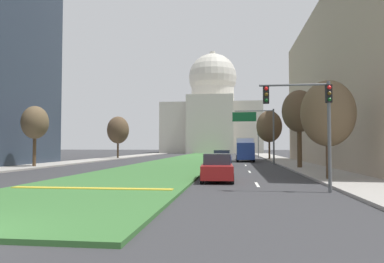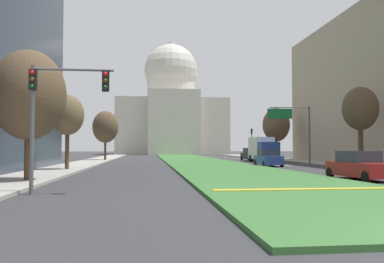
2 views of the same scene
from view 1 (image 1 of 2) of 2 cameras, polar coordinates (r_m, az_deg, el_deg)
ground_plane at (r=59.47m, az=0.38°, el=-4.44°), size 260.00×260.00×0.00m
grass_median at (r=54.32m, az=-0.24°, el=-4.56°), size 8.71×93.36×0.14m
median_curb_nose at (r=17.39m, az=-16.12°, el=-8.89°), size 7.84×0.50×0.04m
lane_dashes_right at (r=44.91m, az=8.52°, el=-5.08°), size 0.16×54.05×0.01m
sidewalk_left at (r=52.80m, az=-15.85°, el=-4.53°), size 4.00×93.36×0.15m
sidewalk_right at (r=49.20m, az=14.99°, el=-4.71°), size 4.00×93.36×0.15m
capitol_building at (r=110.82m, az=3.38°, el=2.76°), size 29.90×26.73×32.32m
traffic_light_near_right at (r=17.31m, az=18.74°, el=3.17°), size 3.34×0.35×5.20m
traffic_light_far_right at (r=65.04m, az=10.77°, el=-1.30°), size 0.28×0.35×5.20m
overhead_guide_sign at (r=41.81m, az=10.82°, el=1.04°), size 4.89×0.20×6.50m
street_tree_right_near at (r=23.26m, az=21.27°, el=2.75°), size 3.29×3.29×6.24m
street_tree_left_mid at (r=38.09m, az=-24.25°, el=1.30°), size 2.62×2.62×6.13m
street_tree_right_mid at (r=34.57m, az=17.06°, el=3.10°), size 3.19×3.19×7.45m
street_tree_left_far at (r=59.53m, az=-11.97°, el=0.23°), size 3.62×3.62×7.07m
street_tree_right_far at (r=55.53m, az=12.48°, el=0.81°), size 3.93×3.93×7.65m
sedan_lead_stopped at (r=21.77m, az=4.09°, el=-5.98°), size 2.12×4.66×1.67m
sedan_midblock at (r=38.05m, az=4.93°, el=-4.40°), size 2.04×4.18×1.70m
sedan_distant at (r=55.31m, az=8.54°, el=-3.69°), size 2.05×4.55×1.82m
box_truck_delivery at (r=48.97m, az=8.64°, el=-2.90°), size 2.40×6.40×3.20m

